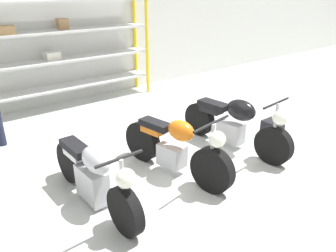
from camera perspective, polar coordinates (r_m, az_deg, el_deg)
ground_plane at (r=4.91m, az=2.92°, el=-9.00°), size 30.00×30.00×0.00m
back_wall at (r=8.17m, az=-18.99°, el=16.26°), size 30.00×0.08×3.60m
shelving_rack at (r=7.83m, az=-18.65°, el=13.12°), size 4.43×0.63×2.74m
motorcycle_silver at (r=4.26m, az=-12.83°, el=-8.41°), size 0.58×2.05×0.96m
motorcycle_orange at (r=4.79m, az=1.29°, el=-3.81°), size 0.74×2.00×1.01m
motorcycle_black at (r=5.69m, az=11.57°, el=0.43°), size 0.69×2.17×1.02m
toolbox at (r=6.58m, az=17.76°, el=-0.05°), size 0.44×0.26×0.28m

